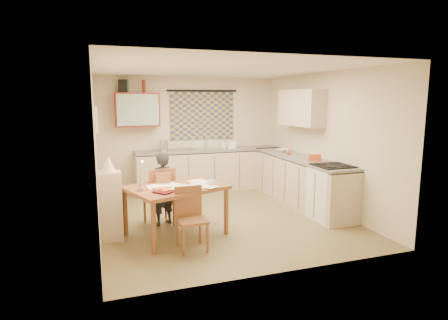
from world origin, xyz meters
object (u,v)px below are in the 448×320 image
object	(u,v)px
dining_table	(176,210)
chair_far	(159,207)
person	(162,189)
counter_back	(211,170)
stove	(331,193)
counter_right	(299,181)
shelf_stand	(111,206)

from	to	relation	value
dining_table	chair_far	size ratio (longest dim) A/B	1.69
person	chair_far	bearing A→B (deg)	-42.71
counter_back	stove	size ratio (longest dim) A/B	3.52
counter_right	person	size ratio (longest dim) A/B	2.48
counter_back	dining_table	distance (m)	2.88
chair_far	dining_table	bearing A→B (deg)	96.41
counter_right	counter_back	bearing A→B (deg)	128.35
stove	shelf_stand	world-z (taller)	shelf_stand
stove	dining_table	world-z (taller)	stove
stove	person	distance (m)	2.81
counter_right	dining_table	distance (m)	2.77
stove	shelf_stand	xyz separation A→B (m)	(-3.54, 0.26, 0.03)
chair_far	shelf_stand	world-z (taller)	shelf_stand
dining_table	person	distance (m)	0.58
stove	dining_table	distance (m)	2.62
counter_right	person	xyz separation A→B (m)	(-2.73, -0.40, 0.14)
dining_table	shelf_stand	xyz separation A→B (m)	(-0.93, 0.12, 0.12)
counter_back	counter_right	xyz separation A→B (m)	(1.30, -1.64, -0.00)
counter_right	dining_table	size ratio (longest dim) A/B	1.85
dining_table	person	xyz separation A→B (m)	(-0.11, 0.53, 0.22)
person	shelf_stand	world-z (taller)	person
stove	chair_far	distance (m)	2.86
counter_back	stove	world-z (taller)	stove
dining_table	shelf_stand	distance (m)	0.94
counter_back	chair_far	xyz separation A→B (m)	(-1.48, -2.03, -0.16)
counter_right	shelf_stand	world-z (taller)	shelf_stand
stove	person	size ratio (longest dim) A/B	0.79
shelf_stand	dining_table	bearing A→B (deg)	-7.33
person	shelf_stand	bearing A→B (deg)	0.62
dining_table	shelf_stand	world-z (taller)	shelf_stand
counter_back	person	bearing A→B (deg)	-125.04
stove	shelf_stand	bearing A→B (deg)	175.79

